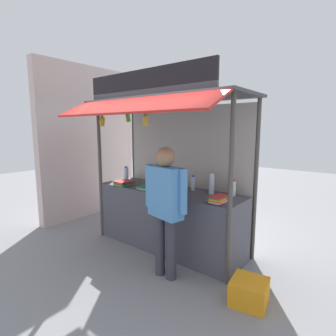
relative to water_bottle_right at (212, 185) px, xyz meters
The scene contains 18 objects.
ground_plane 1.34m from the water_bottle_right, 166.24° to the right, with size 20.00×20.00×0.00m, color gray.
stall_counter 0.96m from the water_bottle_right, 166.24° to the right, with size 2.52×0.74×0.98m, color #4C4C56.
stall_structure 0.90m from the water_bottle_right, behind, with size 2.72×1.58×2.77m.
water_bottle_right is the anchor object (origin of this frame).
water_bottle_rear_center 1.71m from the water_bottle_right, behind, with size 0.08×0.08×0.29m.
water_bottle_back_right 0.32m from the water_bottle_right, 13.69° to the left, with size 0.07×0.07×0.25m.
water_bottle_front_left 0.36m from the water_bottle_right, behind, with size 0.07×0.07×0.24m.
water_bottle_center 0.32m from the water_bottle_right, ahead, with size 0.07×0.07×0.25m.
magazine_stack_left 0.74m from the water_bottle_right, 147.09° to the right, with size 0.21×0.26×0.08m.
magazine_stack_far_right 0.49m from the water_bottle_right, 48.97° to the right, with size 0.22×0.31×0.09m.
magazine_stack_back_left 1.09m from the water_bottle_right, 160.53° to the right, with size 0.23×0.27×0.04m.
magazine_stack_front_right 1.54m from the water_bottle_right, 164.91° to the right, with size 0.28×0.33×0.08m.
banana_bunch_rightmost 1.36m from the water_bottle_right, 138.92° to the right, with size 0.11×0.11×0.30m.
banana_bunch_leftmost 1.62m from the water_bottle_right, 149.57° to the right, with size 0.08×0.08×0.24m.
banana_bunch_inner_right 2.07m from the water_bottle_right, 159.43° to the right, with size 0.11×0.11×0.30m.
vendor_person 0.92m from the water_bottle_right, 100.61° to the right, with size 0.66×0.31×1.73m.
plastic_crate 1.54m from the water_bottle_right, 38.63° to the right, with size 0.39×0.39×0.27m, color orange.
neighbour_wall 3.25m from the water_bottle_right, behind, with size 0.20×2.40×3.30m, color beige.
Camera 1 is at (2.61, -3.29, 1.97)m, focal length 28.36 mm.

